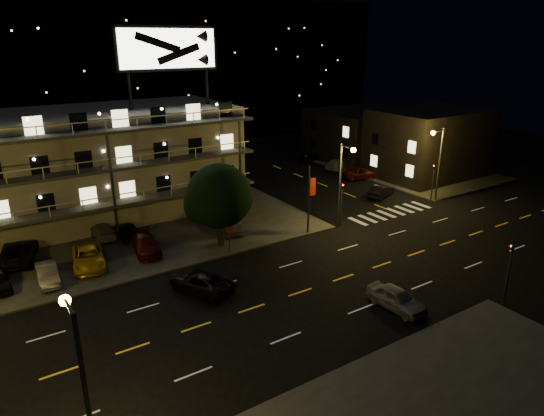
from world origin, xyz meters
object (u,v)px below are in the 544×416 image
tree (219,198)px  lot_car_7 (102,230)px  lot_car_2 (89,257)px  road_car_west (201,282)px  side_car_0 (381,191)px  lot_car_4 (231,225)px  road_car_east (396,298)px

tree → lot_car_7: size_ratio=1.63×
lot_car_2 → road_car_west: 9.93m
tree → lot_car_7: (-8.05, 7.32, -3.61)m
tree → side_car_0: (21.46, 2.37, -3.70)m
tree → lot_car_4: size_ratio=1.79×
lot_car_7 → road_car_west: (3.34, -13.46, -0.09)m
road_car_east → lot_car_2: bearing=127.9°
tree → lot_car_2: tree is taller
tree → road_car_west: size_ratio=1.42×
lot_car_7 → side_car_0: (29.51, -4.95, -0.10)m
lot_car_4 → lot_car_7: (-10.31, 5.14, -0.04)m
lot_car_4 → lot_car_7: size_ratio=0.91×
lot_car_7 → lot_car_4: bearing=150.9°
tree → side_car_0: tree is taller
road_car_east → road_car_west: (-9.81, 9.21, -0.02)m
tree → road_car_east: (5.10, -15.34, -3.67)m
lot_car_2 → lot_car_7: bearing=75.6°
lot_car_4 → side_car_0: bearing=11.3°
lot_car_7 → road_car_west: 13.87m
lot_car_2 → side_car_0: lot_car_2 is taller
tree → lot_car_2: size_ratio=1.39×
tree → lot_car_4: 4.75m
road_car_east → tree: bearing=104.4°
tree → road_car_west: (-4.71, -6.13, -3.69)m
tree → lot_car_4: tree is taller
tree → road_car_east: size_ratio=1.68×
lot_car_7 → road_car_east: (13.15, -22.66, -0.06)m
lot_car_2 → road_car_east: size_ratio=1.21×
lot_car_2 → road_car_east: bearing=-38.5°
lot_car_4 → road_car_west: 10.85m
lot_car_7 → side_car_0: size_ratio=1.05×
lot_car_2 → lot_car_4: bearing=10.6°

